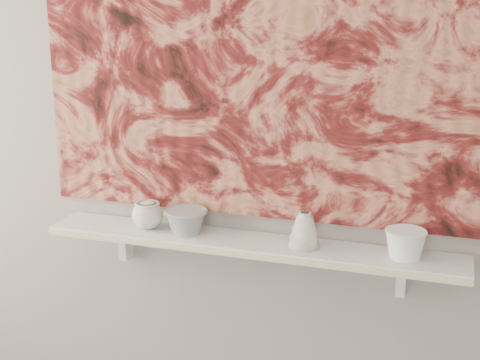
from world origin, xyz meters
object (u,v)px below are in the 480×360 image
at_px(cup_cream, 148,215).
at_px(bowl_grey, 186,221).
at_px(bell_vessel, 305,229).
at_px(bowl_white, 405,244).
at_px(shelf, 249,244).
at_px(painting, 257,50).

bearing_deg(cup_cream, bowl_grey, 0.00).
bearing_deg(bell_vessel, bowl_white, 0.00).
bearing_deg(shelf, bowl_grey, 180.00).
relative_size(painting, bell_vessel, 13.09).
xyz_separation_m(painting, bell_vessel, (0.18, -0.08, -0.55)).
distance_m(bowl_grey, bell_vessel, 0.41).
distance_m(bowl_grey, bowl_white, 0.72).
xyz_separation_m(shelf, bowl_grey, (-0.22, 0.00, 0.06)).
distance_m(shelf, bell_vessel, 0.20).
bearing_deg(shelf, bowl_white, 0.00).
bearing_deg(painting, bell_vessel, -23.54).
distance_m(cup_cream, bowl_white, 0.86).
xyz_separation_m(shelf, painting, (0.00, 0.08, 0.62)).
bearing_deg(bowl_grey, cup_cream, 180.00).
relative_size(bowl_grey, bell_vessel, 1.29).
xyz_separation_m(bell_vessel, bowl_white, (0.31, 0.00, -0.01)).
relative_size(cup_cream, bowl_white, 0.84).
bearing_deg(cup_cream, bell_vessel, 0.00).
xyz_separation_m(painting, bowl_grey, (-0.22, -0.08, -0.57)).
bearing_deg(painting, bowl_grey, -160.13).
bearing_deg(bowl_grey, painting, 19.87).
height_order(painting, bell_vessel, painting).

